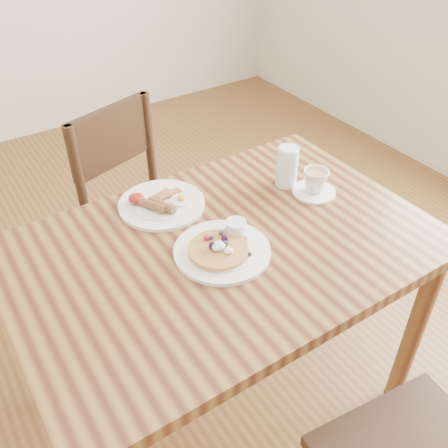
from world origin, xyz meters
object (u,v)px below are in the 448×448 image
chair_far (143,207)px  pancake_plate (223,248)px  dining_table (224,269)px  breakfast_plate (161,203)px  teacup_saucer (315,183)px  water_glass (287,167)px

chair_far → pancake_plate: size_ratio=3.26×
dining_table → breakfast_plate: breakfast_plate is taller
dining_table → teacup_saucer: (0.38, 0.05, 0.14)m
breakfast_plate → pancake_plate: bearing=-81.4°
chair_far → water_glass: bearing=106.3°
pancake_plate → water_glass: bearing=25.2°
dining_table → breakfast_plate: 0.29m
dining_table → water_glass: 0.40m
chair_far → water_glass: 0.66m
dining_table → pancake_plate: 0.12m
dining_table → water_glass: bearing=22.8°
chair_far → teacup_saucer: chair_far is taller
chair_far → breakfast_plate: 0.46m
teacup_saucer → pancake_plate: bearing=-168.7°
breakfast_plate → teacup_saucer: (0.45, -0.21, 0.03)m
breakfast_plate → teacup_saucer: 0.50m
dining_table → chair_far: 0.64m
dining_table → water_glass: (0.34, 0.14, 0.17)m
chair_far → teacup_saucer: (0.36, -0.57, 0.29)m
breakfast_plate → teacup_saucer: teacup_saucer is taller
teacup_saucer → chair_far: bearing=122.6°
pancake_plate → water_glass: size_ratio=2.00×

